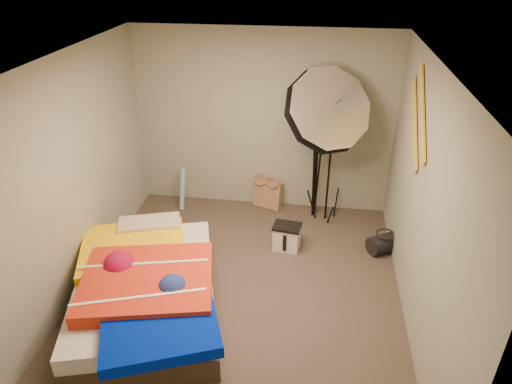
% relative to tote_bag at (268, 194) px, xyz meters
% --- Properties ---
extents(floor, '(4.00, 4.00, 0.00)m').
position_rel_tote_bag_xyz_m(floor, '(-0.09, -1.90, -0.21)').
color(floor, '#493F36').
rests_on(floor, ground).
extents(ceiling, '(4.00, 4.00, 0.00)m').
position_rel_tote_bag_xyz_m(ceiling, '(-0.09, -1.90, 2.29)').
color(ceiling, silver).
rests_on(ceiling, wall_back).
extents(wall_back, '(3.50, 0.00, 3.50)m').
position_rel_tote_bag_xyz_m(wall_back, '(-0.09, 0.10, 1.04)').
color(wall_back, gray).
rests_on(wall_back, floor).
extents(wall_front, '(3.50, 0.00, 3.50)m').
position_rel_tote_bag_xyz_m(wall_front, '(-0.09, -3.90, 1.04)').
color(wall_front, gray).
rests_on(wall_front, floor).
extents(wall_left, '(0.00, 4.00, 4.00)m').
position_rel_tote_bag_xyz_m(wall_left, '(-1.84, -1.90, 1.04)').
color(wall_left, gray).
rests_on(wall_left, floor).
extents(wall_right, '(0.00, 4.00, 4.00)m').
position_rel_tote_bag_xyz_m(wall_right, '(1.66, -1.90, 1.04)').
color(wall_right, gray).
rests_on(wall_right, floor).
extents(tote_bag, '(0.45, 0.31, 0.43)m').
position_rel_tote_bag_xyz_m(tote_bag, '(0.00, 0.00, 0.00)').
color(tote_bag, tan).
rests_on(tote_bag, floor).
extents(wrapping_roll, '(0.13, 0.19, 0.61)m').
position_rel_tote_bag_xyz_m(wrapping_roll, '(-1.21, -0.22, 0.10)').
color(wrapping_roll, '#489AB5').
rests_on(wrapping_roll, floor).
extents(camera_case, '(0.34, 0.27, 0.31)m').
position_rel_tote_bag_xyz_m(camera_case, '(0.35, -1.00, -0.05)').
color(camera_case, silver).
rests_on(camera_case, floor).
extents(duffel_bag, '(0.46, 0.41, 0.24)m').
position_rel_tote_bag_xyz_m(duffel_bag, '(1.56, -0.90, -0.09)').
color(duffel_bag, black).
rests_on(duffel_bag, floor).
extents(wall_stripe_upper, '(0.02, 0.91, 0.78)m').
position_rel_tote_bag_xyz_m(wall_stripe_upper, '(1.64, -1.30, 1.74)').
color(wall_stripe_upper, gold).
rests_on(wall_stripe_upper, wall_right).
extents(wall_stripe_lower, '(0.02, 0.91, 0.78)m').
position_rel_tote_bag_xyz_m(wall_stripe_lower, '(1.64, -1.05, 1.54)').
color(wall_stripe_lower, gold).
rests_on(wall_stripe_lower, wall_right).
extents(bed, '(1.92, 2.35, 0.58)m').
position_rel_tote_bag_xyz_m(bed, '(-0.98, -2.31, 0.09)').
color(bed, '#403322').
rests_on(bed, floor).
extents(photo_umbrella, '(1.13, 1.16, 2.26)m').
position_rel_tote_bag_xyz_m(photo_umbrella, '(0.72, -0.42, 1.41)').
color(photo_umbrella, black).
rests_on(photo_umbrella, floor).
extents(camera_tripod, '(0.08, 0.08, 1.14)m').
position_rel_tote_bag_xyz_m(camera_tripod, '(0.66, -0.14, 0.45)').
color(camera_tripod, black).
rests_on(camera_tripod, floor).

